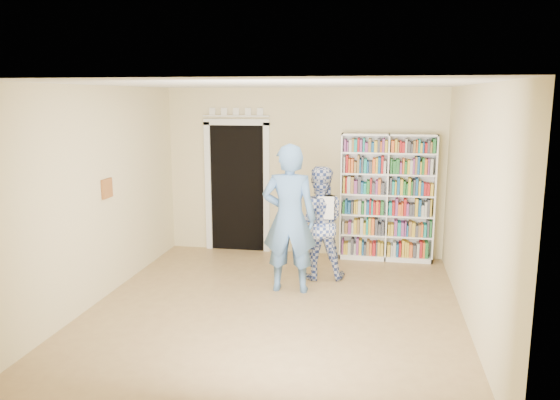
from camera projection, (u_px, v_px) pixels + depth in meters
name	position (u px, v px, depth m)	size (l,w,h in m)	color
floor	(275.00, 309.00, 6.69)	(5.00, 5.00, 0.00)	olive
ceiling	(274.00, 84.00, 6.18)	(5.00, 5.00, 0.00)	white
wall_back	(303.00, 172.00, 8.85)	(4.50, 4.50, 0.00)	beige
wall_left	(98.00, 195.00, 6.83)	(5.00, 5.00, 0.00)	beige
wall_right	(473.00, 208.00, 6.04)	(5.00, 5.00, 0.00)	beige
bookshelf	(387.00, 197.00, 8.53)	(1.45, 0.27, 2.00)	white
doorway	(237.00, 181.00, 9.05)	(1.10, 0.08, 2.43)	black
wall_art	(107.00, 188.00, 7.01)	(0.03, 0.25, 0.25)	brown
man_blue	(289.00, 219.00, 7.16)	(0.72, 0.47, 1.97)	#5079B1
man_plaid	(319.00, 223.00, 7.70)	(0.78, 0.61, 1.61)	navy
paper_sheet	(326.00, 208.00, 7.43)	(0.22, 0.01, 0.32)	white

